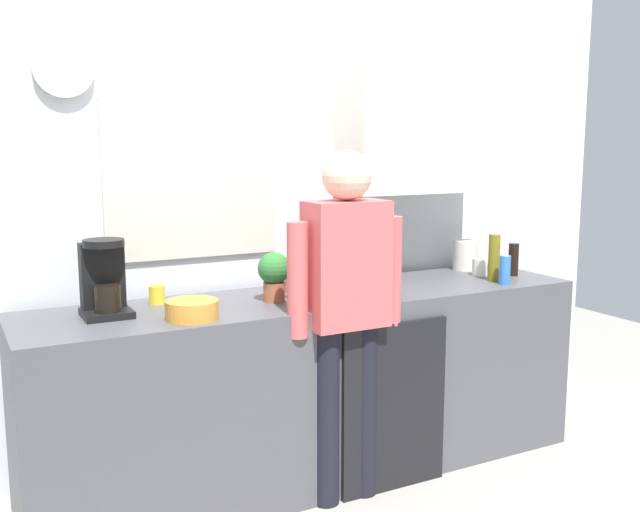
{
  "coord_description": "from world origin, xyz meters",
  "views": [
    {
      "loc": [
        -1.57,
        -2.71,
        1.63
      ],
      "look_at": [
        0.0,
        0.25,
        1.1
      ],
      "focal_mm": 40.47,
      "sensor_mm": 36.0,
      "label": 1
    }
  ],
  "objects_px": {
    "bottle_olive_oil": "(494,258)",
    "bottle_red_vinegar": "(390,259)",
    "dish_soap": "(505,269)",
    "mixing_bowl": "(192,310)",
    "bottle_dark_sauce": "(513,259)",
    "cup_yellow_cup": "(157,295)",
    "bottle_clear_soda": "(354,257)",
    "bottle_green_wine": "(380,254)",
    "cup_white_mug": "(480,267)",
    "storage_canister": "(465,255)",
    "bottle_amber_beer": "(379,274)",
    "person_at_sink": "(346,298)",
    "potted_plant": "(274,273)",
    "coffee_maker": "(104,282)",
    "cup_terracotta_mug": "(293,283)"
  },
  "relations": [
    {
      "from": "bottle_olive_oil",
      "to": "bottle_red_vinegar",
      "type": "xyz_separation_m",
      "value": [
        -0.46,
        0.31,
        -0.01
      ]
    },
    {
      "from": "bottle_olive_oil",
      "to": "dish_soap",
      "type": "relative_size",
      "value": 1.39
    },
    {
      "from": "mixing_bowl",
      "to": "dish_soap",
      "type": "height_order",
      "value": "dish_soap"
    },
    {
      "from": "bottle_dark_sauce",
      "to": "mixing_bowl",
      "type": "distance_m",
      "value": 1.88
    },
    {
      "from": "bottle_red_vinegar",
      "to": "cup_yellow_cup",
      "type": "distance_m",
      "value": 1.27
    },
    {
      "from": "bottle_olive_oil",
      "to": "bottle_clear_soda",
      "type": "xyz_separation_m",
      "value": [
        -0.7,
        0.28,
        0.02
      ]
    },
    {
      "from": "bottle_green_wine",
      "to": "cup_white_mug",
      "type": "bearing_deg",
      "value": -9.97
    },
    {
      "from": "dish_soap",
      "to": "storage_canister",
      "type": "xyz_separation_m",
      "value": [
        0.1,
        0.44,
        0.01
      ]
    },
    {
      "from": "cup_yellow_cup",
      "to": "dish_soap",
      "type": "bearing_deg",
      "value": -12.9
    },
    {
      "from": "bottle_amber_beer",
      "to": "bottle_clear_soda",
      "type": "relative_size",
      "value": 0.82
    },
    {
      "from": "bottle_green_wine",
      "to": "bottle_olive_oil",
      "type": "bearing_deg",
      "value": -25.08
    },
    {
      "from": "dish_soap",
      "to": "cup_white_mug",
      "type": "bearing_deg",
      "value": 79.16
    },
    {
      "from": "bottle_green_wine",
      "to": "bottle_amber_beer",
      "type": "xyz_separation_m",
      "value": [
        -0.21,
        -0.32,
        -0.03
      ]
    },
    {
      "from": "mixing_bowl",
      "to": "person_at_sink",
      "type": "bearing_deg",
      "value": -10.67
    },
    {
      "from": "cup_yellow_cup",
      "to": "cup_white_mug",
      "type": "xyz_separation_m",
      "value": [
        1.77,
        -0.14,
        0.01
      ]
    },
    {
      "from": "potted_plant",
      "to": "person_at_sink",
      "type": "relative_size",
      "value": 0.14
    },
    {
      "from": "bottle_red_vinegar",
      "to": "bottle_amber_beer",
      "type": "xyz_separation_m",
      "value": [
        -0.3,
        -0.37,
        0.01
      ]
    },
    {
      "from": "bottle_amber_beer",
      "to": "potted_plant",
      "type": "bearing_deg",
      "value": 161.94
    },
    {
      "from": "coffee_maker",
      "to": "storage_canister",
      "type": "bearing_deg",
      "value": 4.4
    },
    {
      "from": "bottle_green_wine",
      "to": "storage_canister",
      "type": "xyz_separation_m",
      "value": [
        0.63,
        0.08,
        -0.06
      ]
    },
    {
      "from": "cup_terracotta_mug",
      "to": "dish_soap",
      "type": "height_order",
      "value": "dish_soap"
    },
    {
      "from": "cup_white_mug",
      "to": "coffee_maker",
      "type": "bearing_deg",
      "value": 179.3
    },
    {
      "from": "mixing_bowl",
      "to": "potted_plant",
      "type": "xyz_separation_m",
      "value": [
        0.44,
        0.15,
        0.09
      ]
    },
    {
      "from": "cup_terracotta_mug",
      "to": "storage_canister",
      "type": "height_order",
      "value": "storage_canister"
    },
    {
      "from": "bottle_clear_soda",
      "to": "mixing_bowl",
      "type": "distance_m",
      "value": 1.04
    },
    {
      "from": "bottle_red_vinegar",
      "to": "bottle_clear_soda",
      "type": "height_order",
      "value": "bottle_clear_soda"
    },
    {
      "from": "bottle_dark_sauce",
      "to": "storage_canister",
      "type": "bearing_deg",
      "value": 113.63
    },
    {
      "from": "bottle_red_vinegar",
      "to": "cup_white_mug",
      "type": "height_order",
      "value": "bottle_red_vinegar"
    },
    {
      "from": "cup_white_mug",
      "to": "mixing_bowl",
      "type": "relative_size",
      "value": 0.43
    },
    {
      "from": "bottle_olive_oil",
      "to": "bottle_red_vinegar",
      "type": "relative_size",
      "value": 1.14
    },
    {
      "from": "bottle_amber_beer",
      "to": "cup_white_mug",
      "type": "xyz_separation_m",
      "value": [
        0.8,
        0.21,
        -0.07
      ]
    },
    {
      "from": "cup_terracotta_mug",
      "to": "coffee_maker",
      "type": "bearing_deg",
      "value": -176.52
    },
    {
      "from": "bottle_olive_oil",
      "to": "mixing_bowl",
      "type": "xyz_separation_m",
      "value": [
        -1.68,
        -0.06,
        -0.08
      ]
    },
    {
      "from": "bottle_clear_soda",
      "to": "storage_canister",
      "type": "height_order",
      "value": "bottle_clear_soda"
    },
    {
      "from": "cup_white_mug",
      "to": "cup_terracotta_mug",
      "type": "bearing_deg",
      "value": 175.85
    },
    {
      "from": "bottle_olive_oil",
      "to": "dish_soap",
      "type": "bearing_deg",
      "value": -96.89
    },
    {
      "from": "bottle_green_wine",
      "to": "mixing_bowl",
      "type": "xyz_separation_m",
      "value": [
        -1.13,
        -0.31,
        -0.11
      ]
    },
    {
      "from": "cup_terracotta_mug",
      "to": "storage_canister",
      "type": "bearing_deg",
      "value": 5.12
    },
    {
      "from": "coffee_maker",
      "to": "bottle_green_wine",
      "type": "bearing_deg",
      "value": 3.12
    },
    {
      "from": "bottle_olive_oil",
      "to": "storage_canister",
      "type": "bearing_deg",
      "value": 75.93
    },
    {
      "from": "cup_yellow_cup",
      "to": "person_at_sink",
      "type": "height_order",
      "value": "person_at_sink"
    },
    {
      "from": "bottle_green_wine",
      "to": "storage_canister",
      "type": "relative_size",
      "value": 1.76
    },
    {
      "from": "bottle_clear_soda",
      "to": "person_at_sink",
      "type": "xyz_separation_m",
      "value": [
        -0.31,
        -0.46,
        -0.09
      ]
    },
    {
      "from": "potted_plant",
      "to": "bottle_clear_soda",
      "type": "bearing_deg",
      "value": 19.21
    },
    {
      "from": "storage_canister",
      "to": "person_at_sink",
      "type": "bearing_deg",
      "value": -154.51
    },
    {
      "from": "bottle_amber_beer",
      "to": "person_at_sink",
      "type": "relative_size",
      "value": 0.14
    },
    {
      "from": "cup_terracotta_mug",
      "to": "dish_soap",
      "type": "distance_m",
      "value": 1.11
    },
    {
      "from": "cup_terracotta_mug",
      "to": "mixing_bowl",
      "type": "bearing_deg",
      "value": -154.3
    },
    {
      "from": "bottle_green_wine",
      "to": "potted_plant",
      "type": "bearing_deg",
      "value": -166.57
    },
    {
      "from": "storage_canister",
      "to": "coffee_maker",
      "type": "bearing_deg",
      "value": -175.6
    }
  ]
}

